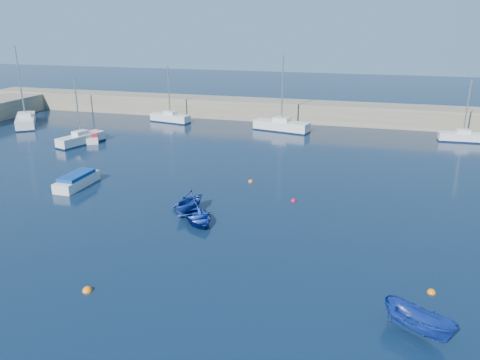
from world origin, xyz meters
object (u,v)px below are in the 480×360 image
(sailboat_6, at_px, (281,125))
(sailboat_7, at_px, (463,137))
(dinghy_center, at_px, (198,218))
(sailboat_4, at_px, (26,120))
(sailboat_5, at_px, (170,118))
(motorboat_2, at_px, (93,136))
(dinghy_right, at_px, (418,322))
(sailboat_3, at_px, (81,139))
(dinghy_left, at_px, (189,201))
(motorboat_1, at_px, (77,180))

(sailboat_6, relative_size, sailboat_7, 1.33)
(sailboat_6, relative_size, dinghy_center, 2.64)
(sailboat_4, relative_size, sailboat_5, 1.36)
(sailboat_6, distance_m, motorboat_2, 22.68)
(dinghy_center, bearing_deg, sailboat_4, 109.68)
(motorboat_2, relative_size, dinghy_center, 1.35)
(sailboat_5, bearing_deg, dinghy_right, -132.04)
(sailboat_4, xyz_separation_m, sailboat_6, (32.87, 6.04, -0.01))
(sailboat_3, xyz_separation_m, sailboat_6, (20.18, 12.69, 0.07))
(sailboat_7, height_order, dinghy_center, sailboat_7)
(sailboat_7, relative_size, dinghy_right, 2.07)
(sailboat_5, bearing_deg, dinghy_center, -141.63)
(motorboat_2, xyz_separation_m, dinghy_left, (18.66, -16.97, 0.40))
(motorboat_1, distance_m, dinghy_center, 12.98)
(dinghy_right, bearing_deg, sailboat_6, 53.43)
(dinghy_left, relative_size, dinghy_right, 0.94)
(motorboat_1, xyz_separation_m, motorboat_2, (-7.65, 14.35, -0.08))
(sailboat_3, relative_size, sailboat_6, 0.82)
(dinghy_center, bearing_deg, sailboat_3, 105.45)
(sailboat_5, relative_size, dinghy_right, 2.24)
(sailboat_7, height_order, dinghy_right, sailboat_7)
(motorboat_1, relative_size, dinghy_right, 1.34)
(sailboat_6, xyz_separation_m, dinghy_right, (13.39, -37.94, -0.03))
(sailboat_6, distance_m, dinghy_center, 29.28)
(sailboat_6, height_order, dinghy_right, sailboat_6)
(sailboat_3, height_order, sailboat_7, sailboat_3)
(motorboat_2, distance_m, dinghy_left, 25.23)
(sailboat_7, relative_size, motorboat_1, 1.55)
(sailboat_5, distance_m, sailboat_6, 15.57)
(motorboat_2, bearing_deg, sailboat_5, 42.42)
(sailboat_4, height_order, motorboat_1, sailboat_4)
(motorboat_2, bearing_deg, sailboat_6, 1.23)
(sailboat_5, bearing_deg, sailboat_3, 172.90)
(sailboat_4, relative_size, dinghy_left, 3.23)
(motorboat_2, relative_size, dinghy_right, 1.40)
(motorboat_1, height_order, dinghy_left, dinghy_left)
(motorboat_2, height_order, dinghy_left, dinghy_left)
(sailboat_5, height_order, motorboat_2, sailboat_5)
(sailboat_4, xyz_separation_m, motorboat_1, (20.52, -18.99, -0.17))
(sailboat_6, xyz_separation_m, dinghy_left, (-1.34, -27.65, 0.15))
(sailboat_7, bearing_deg, motorboat_1, 124.60)
(motorboat_2, xyz_separation_m, dinghy_right, (33.39, -27.26, 0.21))
(sailboat_4, bearing_deg, dinghy_left, -71.61)
(dinghy_center, distance_m, dinghy_left, 2.11)
(sailboat_6, bearing_deg, sailboat_3, 135.04)
(dinghy_center, xyz_separation_m, dinghy_left, (-1.25, 1.63, 0.47))
(sailboat_7, xyz_separation_m, motorboat_2, (-40.91, -10.86, -0.12))
(sailboat_3, bearing_deg, motorboat_1, -40.88)
(sailboat_3, height_order, sailboat_5, sailboat_3)
(sailboat_5, xyz_separation_m, motorboat_1, (3.17, -26.19, -0.08))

